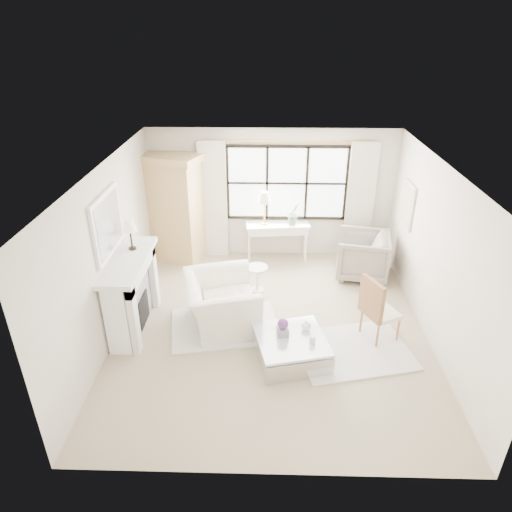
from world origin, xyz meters
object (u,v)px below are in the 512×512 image
at_px(armoire, 175,208).
at_px(console_table, 277,241).
at_px(coffee_table, 291,349).
at_px(club_armchair, 222,303).

height_order(armoire, console_table, armoire).
xyz_separation_m(armoire, coffee_table, (2.26, -3.23, -0.96)).
bearing_deg(coffee_table, armoire, 111.88).
height_order(club_armchair, coffee_table, club_armchair).
relative_size(armoire, club_armchair, 1.74).
xyz_separation_m(console_table, club_armchair, (-0.95, -2.41, 0.02)).
bearing_deg(coffee_table, club_armchair, 129.08).
height_order(armoire, coffee_table, armoire).
relative_size(console_table, club_armchair, 1.04).
distance_m(club_armchair, coffee_table, 1.43).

